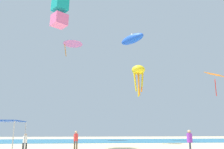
% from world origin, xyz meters
% --- Properties ---
extents(ocean_strip, '(110.00, 18.13, 0.03)m').
position_xyz_m(ocean_strip, '(0.00, 26.40, 0.01)').
color(ocean_strip, '#1E6B93').
rests_on(ocean_strip, ground).
extents(canopy_tent, '(2.77, 3.13, 2.53)m').
position_xyz_m(canopy_tent, '(-7.87, -1.39, 2.39)').
color(canopy_tent, '#B2B2B7').
rests_on(canopy_tent, ground).
extents(person_near_tent, '(0.43, 0.43, 1.81)m').
position_xyz_m(person_near_tent, '(-2.89, 5.26, 1.06)').
color(person_near_tent, brown).
rests_on(person_near_tent, ground).
extents(person_leftmost, '(0.45, 0.48, 1.90)m').
position_xyz_m(person_leftmost, '(6.75, 0.84, 1.11)').
color(person_leftmost, '#33384C').
rests_on(person_leftmost, ground).
extents(person_central, '(0.41, 0.38, 1.60)m').
position_xyz_m(person_central, '(-7.51, 4.46, 0.94)').
color(person_central, black).
rests_on(person_central, ground).
extents(kite_box_teal, '(2.26, 2.25, 3.43)m').
position_xyz_m(kite_box_teal, '(-5.41, 7.87, 15.63)').
color(kite_box_teal, teal).
extents(kite_diamond_orange, '(2.23, 2.22, 2.48)m').
position_xyz_m(kite_diamond_orange, '(10.92, 3.41, 7.25)').
color(kite_diamond_orange, orange).
extents(kite_delta_pink, '(5.13, 5.15, 3.20)m').
position_xyz_m(kite_delta_pink, '(-5.04, 27.70, 19.22)').
color(kite_delta_pink, pink).
extents(kite_octopus_yellow, '(2.80, 2.80, 4.69)m').
position_xyz_m(kite_octopus_yellow, '(5.71, 15.64, 10.50)').
color(kite_octopus_yellow, yellow).
extents(kite_inflatable_blue, '(5.05, 6.08, 2.43)m').
position_xyz_m(kite_inflatable_blue, '(6.52, 24.52, 19.17)').
color(kite_inflatable_blue, blue).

